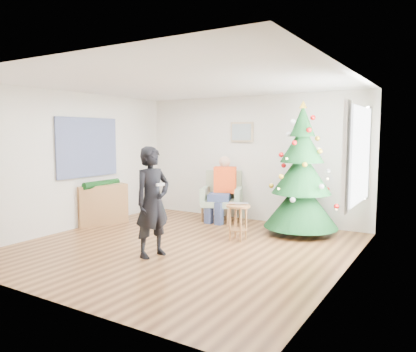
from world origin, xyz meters
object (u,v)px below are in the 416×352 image
Objects in this scene: christmas_tree at (302,175)px; armchair at (222,202)px; console at (102,205)px; stool at (238,222)px; standing_man at (153,202)px.

christmas_tree is 1.92m from armchair.
console is at bearing -161.32° from armchair.
console is (-1.88, -1.56, 0.02)m from armchair.
christmas_tree is 2.40× the size of console.
stool is (-0.76, -1.00, -0.77)m from christmas_tree.
standing_man is at bearing -120.21° from christmas_tree.
console is at bearing -173.59° from stool.
christmas_tree reaches higher than armchair.
christmas_tree is 2.86m from standing_man.
christmas_tree is at bearing -28.44° from armchair.
stool is at bearing 29.05° from console.
christmas_tree is 3.93× the size of stool.
console reaches higher than stool.
standing_man reaches higher than console.
standing_man is at bearing -103.71° from armchair.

